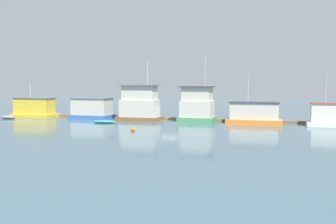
% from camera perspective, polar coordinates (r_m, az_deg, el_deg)
% --- Properties ---
extents(ground_plane, '(200.00, 200.00, 0.00)m').
position_cam_1_polar(ground_plane, '(54.37, 0.31, -1.40)').
color(ground_plane, '#426070').
extents(dock_walkway, '(59.60, 1.71, 0.30)m').
position_cam_1_polar(dock_walkway, '(56.87, 1.08, -0.99)').
color(dock_walkway, brown).
rests_on(dock_walkway, ground_plane).
extents(houseboat_yellow, '(7.27, 3.60, 5.35)m').
position_cam_1_polar(houseboat_yellow, '(65.34, -19.69, 0.62)').
color(houseboat_yellow, gold).
rests_on(houseboat_yellow, ground_plane).
extents(houseboat_blue, '(6.28, 3.85, 3.24)m').
position_cam_1_polar(houseboat_blue, '(59.65, -11.49, 0.53)').
color(houseboat_blue, '#3866B7').
rests_on(houseboat_blue, ground_plane).
extents(houseboat_brown, '(6.39, 3.92, 8.56)m').
position_cam_1_polar(houseboat_brown, '(55.61, -4.34, 1.14)').
color(houseboat_brown, brown).
rests_on(houseboat_brown, ground_plane).
extents(houseboat_green, '(5.04, 4.06, 9.35)m').
position_cam_1_polar(houseboat_green, '(53.65, 4.47, 0.99)').
color(houseboat_green, '#4C9360').
rests_on(houseboat_green, ground_plane).
extents(houseboat_orange, '(7.37, 3.42, 6.21)m').
position_cam_1_polar(houseboat_orange, '(51.69, 13.01, -0.30)').
color(houseboat_orange, orange).
rests_on(houseboat_orange, ground_plane).
extents(houseboat_white, '(5.59, 3.34, 6.64)m').
position_cam_1_polar(houseboat_white, '(52.09, 23.43, -0.48)').
color(houseboat_white, white).
rests_on(houseboat_white, ground_plane).
extents(dinghy_grey, '(2.75, 1.36, 0.52)m').
position_cam_1_polar(dinghy_grey, '(63.12, -23.17, -0.71)').
color(dinghy_grey, gray).
rests_on(dinghy_grey, ground_plane).
extents(dinghy_teal, '(3.46, 1.97, 0.39)m').
position_cam_1_polar(dinghy_teal, '(52.54, -9.61, -1.44)').
color(dinghy_teal, teal).
rests_on(dinghy_teal, ground_plane).
extents(mooring_post_near_right, '(0.24, 0.24, 1.36)m').
position_cam_1_polar(mooring_post_near_right, '(60.25, -10.21, -0.25)').
color(mooring_post_near_right, '#846B4C').
rests_on(mooring_post_near_right, ground_plane).
extents(buoy_orange, '(0.51, 0.51, 0.51)m').
position_cam_1_polar(buoy_orange, '(42.87, -5.38, -2.62)').
color(buoy_orange, orange).
rests_on(buoy_orange, ground_plane).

